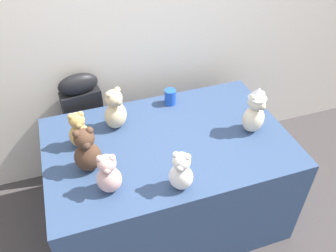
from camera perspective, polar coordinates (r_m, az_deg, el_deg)
ground_plane at (r=2.57m, az=1.87°, el=-18.38°), size 10.00×10.00×0.00m
wall_back at (r=2.45m, az=-5.73°, el=18.66°), size 7.00×0.08×2.60m
display_table at (r=2.41m, az=0.00°, el=-8.95°), size 1.51×0.96×0.74m
instrument_case at (r=2.71m, az=-13.28°, el=-0.23°), size 0.29×0.16×0.95m
teddy_bear_cream at (r=2.19m, az=14.16°, el=2.51°), size 0.18×0.16×0.32m
teddy_bear_cocoa at (r=1.93m, az=-13.23°, el=-4.07°), size 0.16×0.14×0.29m
teddy_bear_blush at (r=1.81m, az=-9.79°, el=-7.91°), size 0.15×0.14×0.26m
teddy_bear_honey at (r=2.11m, az=-14.48°, el=-0.74°), size 0.14×0.12×0.25m
teddy_bear_snow at (r=1.80m, az=2.17°, el=-7.62°), size 0.17×0.16×0.25m
teddy_bear_sand at (r=2.19m, az=-8.71°, el=2.63°), size 0.19×0.18×0.29m
party_cup_blue at (r=2.42m, az=0.38°, el=4.83°), size 0.08×0.08×0.11m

